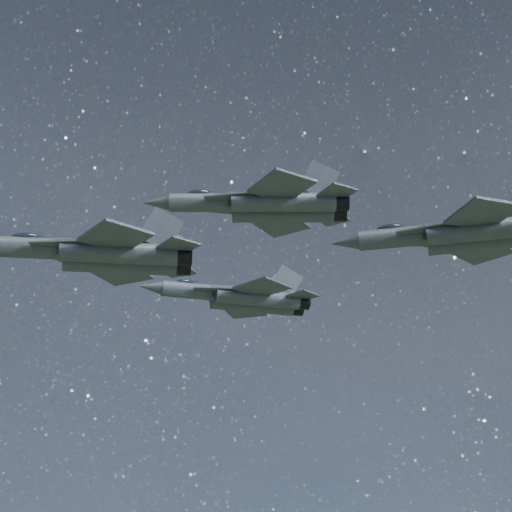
{
  "coord_description": "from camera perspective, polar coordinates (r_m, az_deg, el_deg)",
  "views": [
    {
      "loc": [
        -8.83,
        -61.71,
        129.06
      ],
      "look_at": [
        -4.65,
        -0.64,
        154.82
      ],
      "focal_mm": 55.0,
      "sensor_mm": 36.0,
      "label": 1
    }
  ],
  "objects": [
    {
      "name": "jet_lead",
      "position": [
        66.41,
        -11.2,
        0.15
      ],
      "size": [
        19.89,
        14.09,
        5.05
      ],
      "rotation": [
        0.0,
        0.0,
        0.05
      ],
      "color": "#343B41"
    },
    {
      "name": "jet_left",
      "position": [
        79.3,
        -1.07,
        -3.04
      ],
      "size": [
        18.22,
        12.52,
        4.57
      ],
      "rotation": [
        0.0,
        0.0,
        0.2
      ],
      "color": "#343B41"
    },
    {
      "name": "jet_right",
      "position": [
        55.75,
        0.75,
        3.74
      ],
      "size": [
        15.3,
        10.78,
        3.87
      ],
      "rotation": [
        0.0,
        0.0,
        -0.07
      ],
      "color": "#343B41"
    },
    {
      "name": "jet_slot",
      "position": [
        68.84,
        14.96,
        1.57
      ],
      "size": [
        19.99,
        13.44,
        5.05
      ],
      "rotation": [
        0.0,
        0.0,
        -0.31
      ],
      "color": "#343B41"
    }
  ]
}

